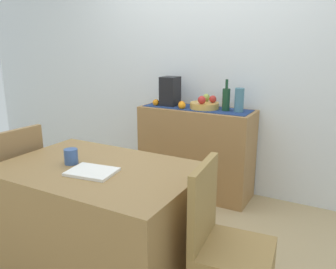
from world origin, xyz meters
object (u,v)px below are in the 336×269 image
Objects in this scene: dining_table at (101,220)px; coffee_maker at (170,91)px; ceramic_vase at (239,100)px; fruit_bowl at (204,105)px; wine_bottle at (226,99)px; chair_near_window at (13,204)px; coffee_cup at (71,156)px; sideboard_console at (196,151)px; open_book at (92,172)px.

coffee_maker is at bearing 100.22° from dining_table.
coffee_maker is 0.72m from ceramic_vase.
wine_bottle is at bearing 0.00° from fruit_bowl.
coffee_maker is at bearing 180.00° from wine_bottle.
chair_near_window is at bearing -179.91° from dining_table.
coffee_cup reaches higher than dining_table.
wine_bottle reaches higher than dining_table.
fruit_bowl is 0.35m from ceramic_vase.
wine_bottle is 1.58m from coffee_cup.
coffee_maker is 1.31× the size of ceramic_vase.
wine_bottle is (0.22, 0.00, 0.08)m from fruit_bowl.
sideboard_console is 1.45m from dining_table.
coffee_cup is at bearing -98.84° from sideboard_console.
coffee_cup is at bearing -87.40° from coffee_maker.
ceramic_vase is at bearing 0.00° from fruit_bowl.
wine_bottle reaches higher than fruit_bowl.
coffee_cup reaches higher than open_book.
coffee_maker is 2.95× the size of coffee_cup.
coffee_maker reaches higher than coffee_cup.
fruit_bowl is 1.55m from dining_table.
fruit_bowl is 1.51m from coffee_cup.
sideboard_console reaches higher than dining_table.
sideboard_console is 1.73m from chair_near_window.
coffee_cup is (-0.65, -1.47, -0.20)m from ceramic_vase.
wine_bottle is at bearing 49.74° from chair_near_window.
chair_near_window is at bearing -133.02° from ceramic_vase.
fruit_bowl reaches higher than sideboard_console.
fruit_bowl is 0.39m from coffee_maker.
wine_bottle is 0.12m from ceramic_vase.
dining_table is at bearing -107.50° from ceramic_vase.
dining_table is at bearing -79.78° from coffee_maker.
chair_near_window is (-1.01, -1.45, -0.65)m from fruit_bowl.
coffee_cup is 0.87m from chair_near_window.
dining_table is at bearing -94.56° from fruit_bowl.
wine_bottle is at bearing 71.16° from open_book.
fruit_bowl is at bearing 79.05° from open_book.
fruit_bowl is 0.94× the size of wine_bottle.
open_book is at bearing -69.34° from dining_table.
fruit_bowl is at bearing 180.00° from ceramic_vase.
sideboard_console is at bearing 57.27° from chair_near_window.
wine_bottle is at bearing 77.11° from dining_table.
fruit_bowl is 0.23m from wine_bottle.
open_book is (-0.42, -1.54, -0.25)m from ceramic_vase.
ceramic_vase is 0.80× the size of open_book.
ceramic_vase reaches higher than sideboard_console.
coffee_cup is (-0.23, 0.06, 0.04)m from open_book.
sideboard_console is 1.53m from coffee_cup.
fruit_bowl reaches higher than coffee_cup.
open_book is at bearing -92.96° from fruit_bowl.
open_book is (0.30, -1.54, -0.28)m from coffee_maker.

